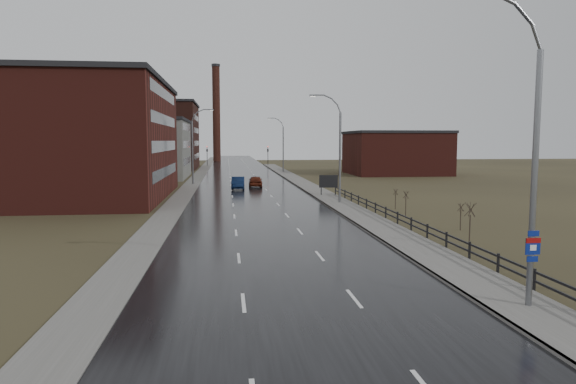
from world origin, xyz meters
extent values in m
plane|color=#2D2819|center=(0.00, 0.00, 0.00)|extent=(320.00, 320.00, 0.00)
cube|color=black|center=(0.00, 60.00, 0.03)|extent=(14.00, 300.00, 0.06)
cube|color=#595651|center=(8.60, 35.00, 0.09)|extent=(3.20, 180.00, 0.18)
cube|color=slate|center=(7.08, 35.00, 0.09)|extent=(0.16, 180.00, 0.18)
cube|color=#595651|center=(-8.20, 60.00, 0.06)|extent=(2.40, 260.00, 0.12)
cube|color=#471914|center=(-21.00, 45.00, 6.50)|extent=(22.00, 28.00, 13.00)
cube|color=black|center=(-21.00, 45.00, 13.25)|extent=(22.44, 28.56, 0.50)
cube|color=black|center=(-10.02, 45.00, 3.00)|extent=(0.06, 22.40, 1.20)
cube|color=black|center=(-10.02, 45.00, 6.00)|extent=(0.06, 22.40, 1.20)
cube|color=black|center=(-10.02, 45.00, 9.00)|extent=(0.06, 22.40, 1.20)
cube|color=black|center=(-10.02, 45.00, 12.00)|extent=(0.06, 22.40, 1.20)
cube|color=slate|center=(-18.00, 78.00, 5.00)|extent=(16.00, 20.00, 10.00)
cube|color=black|center=(-18.00, 78.00, 10.25)|extent=(16.32, 20.40, 0.50)
cube|color=black|center=(-10.02, 78.00, 3.00)|extent=(0.06, 16.00, 1.20)
cube|color=black|center=(-10.02, 78.00, 6.00)|extent=(0.06, 16.00, 1.20)
cube|color=black|center=(-10.02, 78.00, 9.00)|extent=(0.06, 16.00, 1.20)
cube|color=#331611|center=(-23.00, 108.00, 7.50)|extent=(26.00, 24.00, 15.00)
cube|color=black|center=(-23.00, 108.00, 15.25)|extent=(26.52, 24.48, 0.50)
cube|color=black|center=(-10.02, 108.00, 3.00)|extent=(0.06, 19.20, 1.20)
cube|color=black|center=(-10.02, 108.00, 6.00)|extent=(0.06, 19.20, 1.20)
cube|color=black|center=(-10.02, 108.00, 9.00)|extent=(0.06, 19.20, 1.20)
cube|color=black|center=(-10.02, 108.00, 12.00)|extent=(0.06, 19.20, 1.20)
cube|color=#471914|center=(30.30, 82.00, 4.00)|extent=(18.00, 16.00, 8.00)
cube|color=black|center=(30.30, 82.00, 8.25)|extent=(18.36, 16.32, 0.50)
cylinder|color=#331611|center=(-6.00, 150.00, 15.00)|extent=(2.40, 2.40, 30.00)
cylinder|color=black|center=(-6.00, 150.00, 30.30)|extent=(2.70, 2.70, 0.80)
cylinder|color=slate|center=(8.80, 2.00, 5.00)|extent=(0.24, 0.24, 10.00)
cylinder|color=slate|center=(8.61, 2.00, 10.46)|extent=(0.57, 0.14, 1.12)
cylinder|color=slate|center=(8.06, 2.00, 11.28)|extent=(0.91, 0.14, 0.91)
cube|color=navy|center=(8.80, 1.88, 3.05)|extent=(0.45, 0.04, 0.22)
cube|color=navy|center=(8.80, 1.88, 2.55)|extent=(0.60, 0.04, 0.65)
cube|color=maroon|center=(8.80, 1.87, 2.78)|extent=(0.60, 0.04, 0.20)
cube|color=navy|center=(8.80, 1.88, 2.05)|extent=(0.45, 0.04, 0.22)
cube|color=silver|center=(8.80, 1.86, 2.50)|extent=(0.26, 0.02, 0.22)
cylinder|color=slate|center=(8.80, 36.00, 4.75)|extent=(0.24, 0.24, 9.50)
cylinder|color=slate|center=(8.63, 36.00, 9.90)|extent=(0.51, 0.14, 0.98)
cylinder|color=slate|center=(8.16, 36.00, 10.62)|extent=(0.81, 0.14, 0.81)
cylinder|color=slate|center=(7.44, 36.00, 11.09)|extent=(0.98, 0.14, 0.51)
cylinder|color=slate|center=(6.60, 36.00, 11.26)|extent=(1.01, 0.14, 0.14)
cube|color=slate|center=(5.91, 36.00, 11.21)|extent=(0.70, 0.28, 0.18)
cube|color=silver|center=(5.91, 36.00, 11.11)|extent=(0.50, 0.20, 0.04)
cylinder|color=slate|center=(-8.00, 62.00, 4.75)|extent=(0.24, 0.24, 9.50)
cylinder|color=slate|center=(-7.83, 62.00, 9.90)|extent=(0.51, 0.14, 0.98)
cylinder|color=slate|center=(-7.36, 62.00, 10.62)|extent=(0.81, 0.14, 0.81)
cylinder|color=slate|center=(-6.64, 62.00, 11.09)|extent=(0.98, 0.14, 0.51)
cylinder|color=slate|center=(-5.80, 62.00, 11.26)|extent=(1.01, 0.14, 0.14)
cube|color=slate|center=(-5.11, 62.00, 11.21)|extent=(0.70, 0.28, 0.18)
cube|color=silver|center=(-5.11, 62.00, 11.11)|extent=(0.50, 0.20, 0.04)
cylinder|color=slate|center=(8.80, 90.00, 4.75)|extent=(0.24, 0.24, 9.50)
cylinder|color=slate|center=(8.63, 90.00, 9.90)|extent=(0.51, 0.14, 0.98)
cylinder|color=slate|center=(8.16, 90.00, 10.62)|extent=(0.81, 0.14, 0.81)
cylinder|color=slate|center=(7.44, 90.00, 11.09)|extent=(0.98, 0.14, 0.51)
cylinder|color=slate|center=(6.60, 90.00, 11.26)|extent=(1.01, 0.14, 0.14)
cube|color=slate|center=(5.91, 90.00, 11.21)|extent=(0.70, 0.28, 0.18)
cube|color=silver|center=(5.91, 90.00, 11.11)|extent=(0.50, 0.20, 0.04)
cube|color=black|center=(10.30, 4.00, 0.55)|extent=(0.10, 0.10, 1.10)
cube|color=black|center=(10.30, 7.00, 0.55)|extent=(0.10, 0.10, 1.10)
cube|color=black|center=(10.30, 10.00, 0.55)|extent=(0.10, 0.10, 1.10)
cube|color=black|center=(10.30, 13.00, 0.55)|extent=(0.10, 0.10, 1.10)
cube|color=black|center=(10.30, 16.00, 0.55)|extent=(0.10, 0.10, 1.10)
cube|color=black|center=(10.30, 19.00, 0.55)|extent=(0.10, 0.10, 1.10)
cube|color=black|center=(10.30, 22.00, 0.55)|extent=(0.10, 0.10, 1.10)
cube|color=black|center=(10.30, 25.00, 0.55)|extent=(0.10, 0.10, 1.10)
cube|color=black|center=(10.30, 28.00, 0.55)|extent=(0.10, 0.10, 1.10)
cube|color=black|center=(10.30, 31.00, 0.55)|extent=(0.10, 0.10, 1.10)
cube|color=black|center=(10.30, 34.00, 0.55)|extent=(0.10, 0.10, 1.10)
cube|color=black|center=(10.30, 37.00, 0.55)|extent=(0.10, 0.10, 1.10)
cube|color=black|center=(10.30, 40.00, 0.55)|extent=(0.10, 0.10, 1.10)
cube|color=black|center=(10.30, 43.00, 0.55)|extent=(0.10, 0.10, 1.10)
cube|color=black|center=(10.30, 18.50, 0.95)|extent=(0.08, 53.00, 0.10)
cube|color=black|center=(10.30, 18.50, 0.55)|extent=(0.08, 53.00, 0.10)
cylinder|color=#382D23|center=(11.74, 12.94, 1.06)|extent=(0.08, 0.08, 2.12)
cylinder|color=#382D23|center=(11.79, 12.94, 2.44)|extent=(0.04, 0.71, 0.84)
cylinder|color=#382D23|center=(11.76, 12.99, 2.44)|extent=(0.67, 0.26, 0.84)
cylinder|color=#382D23|center=(11.70, 12.97, 2.44)|extent=(0.40, 0.60, 0.85)
cylinder|color=#382D23|center=(11.70, 12.91, 2.44)|extent=(0.40, 0.60, 0.85)
cylinder|color=#382D23|center=(11.76, 12.89, 2.44)|extent=(0.67, 0.26, 0.84)
cylinder|color=#382D23|center=(14.20, 19.34, 0.75)|extent=(0.08, 0.08, 1.49)
cylinder|color=#382D23|center=(14.25, 19.34, 1.72)|extent=(0.04, 0.51, 0.59)
cylinder|color=#382D23|center=(14.22, 19.39, 1.72)|extent=(0.48, 0.20, 0.60)
cylinder|color=#382D23|center=(14.16, 19.37, 1.72)|extent=(0.29, 0.43, 0.61)
cylinder|color=#382D23|center=(14.16, 19.31, 1.72)|extent=(0.29, 0.43, 0.61)
cylinder|color=#382D23|center=(14.22, 19.30, 1.72)|extent=(0.48, 0.20, 0.60)
cylinder|color=#382D23|center=(12.56, 26.47, 0.84)|extent=(0.08, 0.08, 1.67)
cylinder|color=#382D23|center=(12.61, 26.47, 1.92)|extent=(0.04, 0.57, 0.66)
cylinder|color=#382D23|center=(12.58, 26.52, 1.92)|extent=(0.54, 0.21, 0.67)
cylinder|color=#382D23|center=(12.52, 26.50, 1.92)|extent=(0.32, 0.48, 0.68)
cylinder|color=#382D23|center=(12.52, 26.44, 1.92)|extent=(0.32, 0.48, 0.68)
cylinder|color=#382D23|center=(12.58, 26.42, 1.92)|extent=(0.54, 0.21, 0.67)
cylinder|color=#382D23|center=(13.27, 31.34, 0.73)|extent=(0.08, 0.08, 1.46)
cylinder|color=#382D23|center=(13.32, 31.34, 1.68)|extent=(0.04, 0.50, 0.58)
cylinder|color=#382D23|center=(13.29, 31.39, 1.68)|extent=(0.47, 0.19, 0.59)
cylinder|color=#382D23|center=(13.23, 31.37, 1.68)|extent=(0.29, 0.42, 0.60)
cylinder|color=#382D23|center=(13.23, 31.31, 1.68)|extent=(0.29, 0.42, 0.60)
cylinder|color=#382D23|center=(13.29, 31.29, 1.68)|extent=(0.47, 0.19, 0.59)
cube|color=black|center=(8.24, 43.55, 0.90)|extent=(0.10, 0.10, 1.80)
cube|color=black|center=(9.96, 43.55, 0.90)|extent=(0.10, 0.10, 1.80)
cube|color=silver|center=(9.10, 43.50, 1.80)|extent=(2.15, 0.08, 1.40)
cube|color=black|center=(9.10, 43.45, 1.80)|extent=(2.25, 0.04, 1.50)
cylinder|color=black|center=(-8.00, 120.00, 2.60)|extent=(0.16, 0.16, 5.20)
imported|color=black|center=(-8.00, 120.00, 4.75)|extent=(0.58, 2.73, 1.10)
sphere|color=#FF190C|center=(-8.00, 119.85, 5.05)|extent=(0.18, 0.18, 0.18)
cylinder|color=black|center=(8.00, 120.00, 2.60)|extent=(0.16, 0.16, 5.20)
imported|color=black|center=(8.00, 120.00, 4.75)|extent=(0.58, 2.73, 1.10)
sphere|color=#FF190C|center=(8.00, 119.85, 5.05)|extent=(0.18, 0.18, 0.18)
imported|color=#0B1939|center=(-1.40, 53.80, 0.82)|extent=(1.93, 5.05, 1.64)
imported|color=#521B0D|center=(1.14, 56.55, 0.82)|extent=(2.15, 4.88, 1.63)
camera|label=1|loc=(-2.91, -16.33, 6.61)|focal=32.00mm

